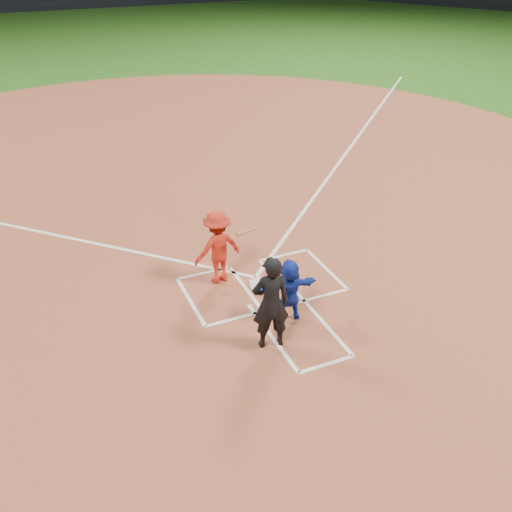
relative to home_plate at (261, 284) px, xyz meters
name	(u,v)px	position (x,y,z in m)	size (l,w,h in m)	color
ground	(261,285)	(0.00, 0.00, -0.02)	(120.00, 120.00, 0.00)	#205214
home_plate_dirt	(179,183)	(0.00, 6.00, -0.01)	(28.00, 28.00, 0.01)	brown
home_plate	(261,284)	(0.00, 0.00, 0.00)	(0.60, 0.60, 0.02)	silver
catcher	(289,290)	(0.00, -1.30, 0.64)	(1.20, 0.38, 1.29)	#142FA9
umpire	(271,303)	(-0.67, -1.90, 0.92)	(0.67, 0.44, 1.85)	black
chalk_markings	(186,192)	(0.00, 5.29, -0.01)	(28.35, 17.32, 0.01)	white
batter_at_plate	(218,247)	(-0.77, 0.52, 0.81)	(1.51, 0.81, 1.63)	red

